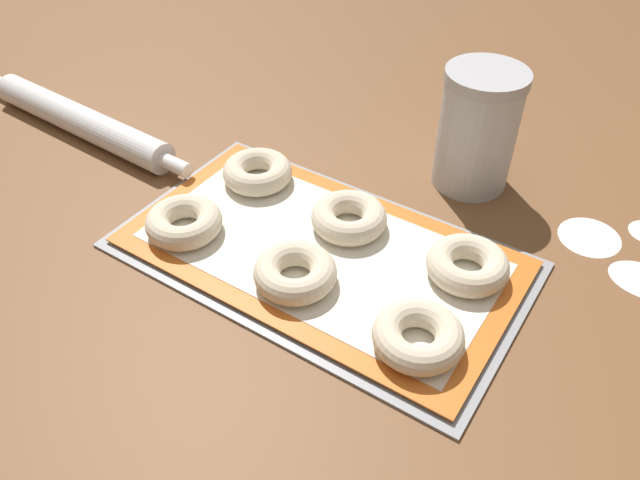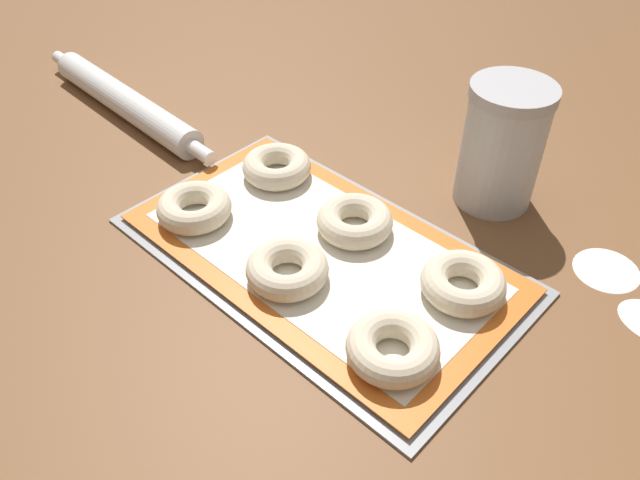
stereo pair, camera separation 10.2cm
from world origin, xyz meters
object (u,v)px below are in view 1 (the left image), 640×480
object	(u,v)px
bagel_back_right	(468,265)
bagel_back_center	(349,217)
bagel_front_left	(184,222)
bagel_front_center	(294,272)
flour_canister	(478,129)
rolling_pin	(81,121)
bagel_front_right	(418,336)
baking_tray	(320,254)
bagel_back_left	(257,172)

from	to	relation	value
bagel_back_right	bagel_back_center	bearing A→B (deg)	-179.56
bagel_front_left	bagel_front_center	world-z (taller)	same
flour_canister	rolling_pin	size ratio (longest dim) A/B	0.36
bagel_front_center	bagel_back_center	world-z (taller)	same
bagel_front_left	bagel_front_right	world-z (taller)	same
bagel_front_left	rolling_pin	size ratio (longest dim) A/B	0.21
bagel_back_center	flour_canister	bearing A→B (deg)	66.71
baking_tray	bagel_back_center	bearing A→B (deg)	82.78
bagel_front_right	bagel_back_right	distance (m)	0.13
bagel_back_center	bagel_back_right	world-z (taller)	same
flour_canister	bagel_back_left	bearing A→B (deg)	-143.74
baking_tray	bagel_back_left	size ratio (longest dim) A/B	5.15
bagel_front_left	bagel_back_center	xyz separation A→B (m)	(0.17, 0.12, 0.00)
bagel_back_right	rolling_pin	distance (m)	0.65
bagel_back_center	flour_canister	size ratio (longest dim) A/B	0.57
rolling_pin	bagel_back_left	bearing A→B (deg)	7.12
rolling_pin	bagel_back_center	bearing A→B (deg)	2.90
bagel_back_center	flour_canister	distance (m)	0.22
baking_tray	bagel_front_left	world-z (taller)	bagel_front_left
bagel_front_left	bagel_front_right	size ratio (longest dim) A/B	1.00
bagel_front_center	bagel_back_left	world-z (taller)	same
bagel_front_center	baking_tray	bearing A→B (deg)	94.77
bagel_front_right	bagel_front_center	bearing A→B (deg)	177.41
bagel_front_right	flour_canister	bearing A→B (deg)	103.65
bagel_front_center	rolling_pin	world-z (taller)	rolling_pin
bagel_back_left	bagel_back_right	bearing A→B (deg)	-2.56
baking_tray	rolling_pin	distance (m)	0.48
bagel_back_left	bagel_back_center	size ratio (longest dim) A/B	1.00
bagel_front_left	bagel_front_center	bearing A→B (deg)	0.96
bagel_back_center	bagel_back_right	size ratio (longest dim) A/B	1.00
bagel_back_left	bagel_front_center	bearing A→B (deg)	-40.63
bagel_front_left	bagel_back_center	size ratio (longest dim) A/B	1.00
bagel_front_center	bagel_back_center	bearing A→B (deg)	89.07
bagel_back_center	rolling_pin	world-z (taller)	rolling_pin
bagel_front_left	bagel_back_left	world-z (taller)	same
bagel_back_left	flour_canister	xyz separation A→B (m)	(0.25, 0.18, 0.06)
bagel_front_left	bagel_back_right	size ratio (longest dim) A/B	1.00
baking_tray	rolling_pin	xyz separation A→B (m)	(-0.48, 0.03, 0.02)
flour_canister	bagel_back_center	bearing A→B (deg)	-113.29
bagel_front_right	rolling_pin	bearing A→B (deg)	170.89
bagel_front_left	rolling_pin	xyz separation A→B (m)	(-0.31, 0.10, -0.00)
bagel_back_center	bagel_back_right	xyz separation A→B (m)	(0.16, 0.00, 0.00)
bagel_back_left	bagel_back_right	world-z (taller)	same
bagel_front_center	bagel_front_right	bearing A→B (deg)	-2.59
flour_canister	rolling_pin	xyz separation A→B (m)	(-0.57, -0.22, -0.06)
bagel_front_left	bagel_back_center	distance (m)	0.21
bagel_back_right	rolling_pin	bearing A→B (deg)	-177.72
bagel_back_center	bagel_front_center	bearing A→B (deg)	-90.93
baking_tray	flour_canister	world-z (taller)	flour_canister
baking_tray	bagel_front_center	world-z (taller)	bagel_front_center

